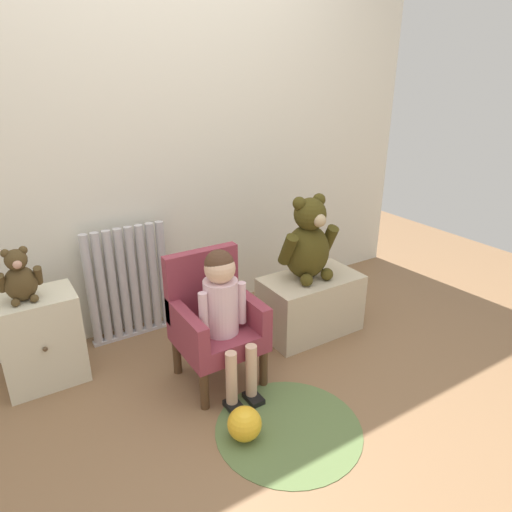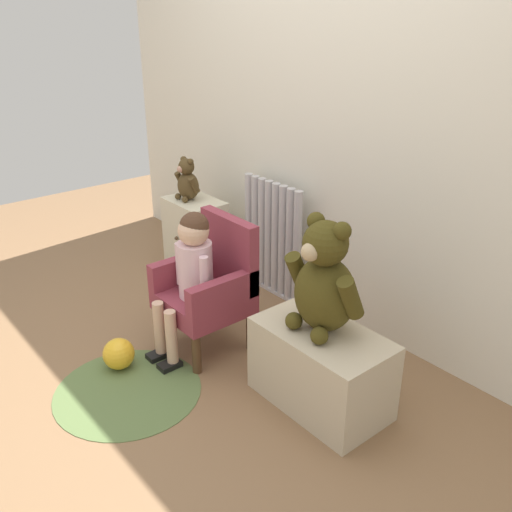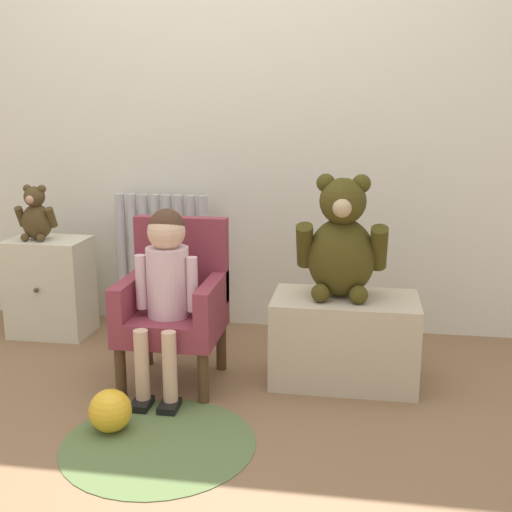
# 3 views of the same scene
# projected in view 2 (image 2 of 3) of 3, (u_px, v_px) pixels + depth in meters

# --- Properties ---
(ground_plane) EXTENTS (6.00, 6.00, 0.00)m
(ground_plane) POSITION_uv_depth(u_px,v_px,m) (122.00, 388.00, 2.64)
(ground_plane) COLOR brown
(back_wall) EXTENTS (3.80, 0.05, 2.40)m
(back_wall) POSITION_uv_depth(u_px,v_px,m) (330.00, 95.00, 2.90)
(back_wall) COLOR silver
(back_wall) RESTS_ON ground_plane
(radiator) EXTENTS (0.50, 0.05, 0.69)m
(radiator) POSITION_uv_depth(u_px,v_px,m) (272.00, 239.00, 3.39)
(radiator) COLOR #B6B3B7
(radiator) RESTS_ON ground_plane
(small_dresser) EXTENTS (0.38, 0.29, 0.49)m
(small_dresser) POSITION_uv_depth(u_px,v_px,m) (196.00, 236.00, 3.68)
(small_dresser) COLOR beige
(small_dresser) RESTS_ON ground_plane
(child_armchair) EXTENTS (0.40, 0.39, 0.67)m
(child_armchair) POSITION_uv_depth(u_px,v_px,m) (210.00, 285.00, 2.86)
(child_armchair) COLOR brown
(child_armchair) RESTS_ON ground_plane
(child_figure) EXTENTS (0.25, 0.35, 0.74)m
(child_figure) POSITION_uv_depth(u_px,v_px,m) (191.00, 264.00, 2.73)
(child_figure) COLOR beige
(child_figure) RESTS_ON ground_plane
(low_bench) EXTENTS (0.60, 0.34, 0.37)m
(low_bench) POSITION_uv_depth(u_px,v_px,m) (321.00, 368.00, 2.48)
(low_bench) COLOR #BEAE91
(low_bench) RESTS_ON ground_plane
(large_teddy_bear) EXTENTS (0.37, 0.26, 0.50)m
(large_teddy_bear) POSITION_uv_depth(u_px,v_px,m) (324.00, 282.00, 2.34)
(large_teddy_bear) COLOR #3F3712
(large_teddy_bear) RESTS_ON low_bench
(small_teddy_bear) EXTENTS (0.20, 0.14, 0.27)m
(small_teddy_bear) POSITION_uv_depth(u_px,v_px,m) (187.00, 181.00, 3.55)
(small_teddy_bear) COLOR #48371D
(small_teddy_bear) RESTS_ON small_dresser
(floor_rug) EXTENTS (0.67, 0.67, 0.01)m
(floor_rug) POSITION_uv_depth(u_px,v_px,m) (128.00, 391.00, 2.62)
(floor_rug) COLOR #576D3D
(floor_rug) RESTS_ON ground_plane
(toy_ball) EXTENTS (0.15, 0.15, 0.15)m
(toy_ball) POSITION_uv_depth(u_px,v_px,m) (119.00, 354.00, 2.76)
(toy_ball) COLOR gold
(toy_ball) RESTS_ON ground_plane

